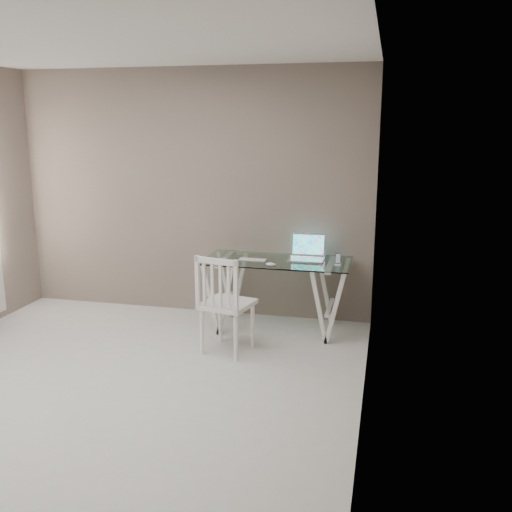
{
  "coord_description": "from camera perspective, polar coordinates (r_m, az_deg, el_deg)",
  "views": [
    {
      "loc": [
        2.11,
        -3.72,
        2.11
      ],
      "look_at": [
        0.89,
        1.53,
        0.85
      ],
      "focal_mm": 40.0,
      "sensor_mm": 36.0,
      "label": 1
    }
  ],
  "objects": [
    {
      "name": "laptop",
      "position": [
        5.88,
        5.13,
        0.29
      ],
      "size": [
        0.36,
        0.3,
        0.25
      ],
      "color": "silver",
      "rests_on": "desk"
    },
    {
      "name": "room",
      "position": [
        4.35,
        -17.18,
        7.35
      ],
      "size": [
        4.5,
        4.52,
        2.71
      ],
      "color": "beige",
      "rests_on": "ground"
    },
    {
      "name": "keyboard",
      "position": [
        5.81,
        -0.35,
        -0.39
      ],
      "size": [
        0.29,
        0.13,
        0.01
      ],
      "primitive_type": "cube",
      "color": "silver",
      "rests_on": "desk"
    },
    {
      "name": "mouse",
      "position": [
        5.59,
        1.49,
        -0.82
      ],
      "size": [
        0.1,
        0.06,
        0.03
      ],
      "primitive_type": "ellipsoid",
      "color": "silver",
      "rests_on": "desk"
    },
    {
      "name": "phone_dock",
      "position": [
        5.67,
        8.19,
        -0.57
      ],
      "size": [
        0.06,
        0.06,
        0.12
      ],
      "color": "white",
      "rests_on": "desk"
    },
    {
      "name": "chair",
      "position": [
        5.26,
        -3.29,
        -4.44
      ],
      "size": [
        0.52,
        0.52,
        0.95
      ],
      "rotation": [
        0.0,
        0.0,
        -0.22
      ],
      "color": "white",
      "rests_on": "ground"
    },
    {
      "name": "desk",
      "position": [
        5.92,
        2.08,
        -3.83
      ],
      "size": [
        1.5,
        0.7,
        0.75
      ],
      "color": "silver",
      "rests_on": "ground"
    }
  ]
}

